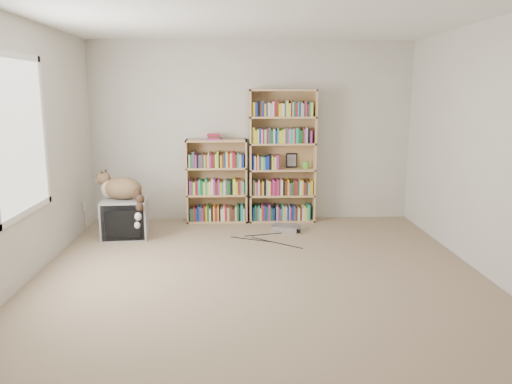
{
  "coord_description": "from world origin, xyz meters",
  "views": [
    {
      "loc": [
        -0.22,
        -4.55,
        1.8
      ],
      "look_at": [
        -0.0,
        1.0,
        0.69
      ],
      "focal_mm": 35.0,
      "sensor_mm": 36.0,
      "label": 1
    }
  ],
  "objects_px": {
    "cat": "(124,192)",
    "bookcase_short": "(217,184)",
    "bookcase_tall": "(282,160)",
    "crt_tv": "(125,218)",
    "dvd_player": "(286,228)"
  },
  "relations": [
    {
      "from": "cat",
      "to": "bookcase_short",
      "type": "bearing_deg",
      "value": 48.79
    },
    {
      "from": "cat",
      "to": "bookcase_short",
      "type": "height_order",
      "value": "bookcase_short"
    },
    {
      "from": "cat",
      "to": "bookcase_tall",
      "type": "relative_size",
      "value": 0.39
    },
    {
      "from": "crt_tv",
      "to": "bookcase_tall",
      "type": "relative_size",
      "value": 0.32
    },
    {
      "from": "bookcase_tall",
      "to": "dvd_player",
      "type": "xyz_separation_m",
      "value": [
        0.0,
        -0.58,
        -0.83
      ]
    },
    {
      "from": "bookcase_short",
      "to": "dvd_player",
      "type": "bearing_deg",
      "value": -32.19
    },
    {
      "from": "cat",
      "to": "dvd_player",
      "type": "height_order",
      "value": "cat"
    },
    {
      "from": "crt_tv",
      "to": "dvd_player",
      "type": "height_order",
      "value": "crt_tv"
    },
    {
      "from": "bookcase_tall",
      "to": "dvd_player",
      "type": "height_order",
      "value": "bookcase_tall"
    },
    {
      "from": "crt_tv",
      "to": "dvd_player",
      "type": "distance_m",
      "value": 2.07
    },
    {
      "from": "crt_tv",
      "to": "bookcase_short",
      "type": "height_order",
      "value": "bookcase_short"
    },
    {
      "from": "bookcase_short",
      "to": "dvd_player",
      "type": "xyz_separation_m",
      "value": [
        0.92,
        -0.58,
        -0.49
      ]
    },
    {
      "from": "crt_tv",
      "to": "dvd_player",
      "type": "xyz_separation_m",
      "value": [
        2.05,
        0.18,
        -0.2
      ]
    },
    {
      "from": "dvd_player",
      "to": "crt_tv",
      "type": "bearing_deg",
      "value": -156.19
    },
    {
      "from": "crt_tv",
      "to": "cat",
      "type": "xyz_separation_m",
      "value": [
        0.01,
        -0.03,
        0.34
      ]
    }
  ]
}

